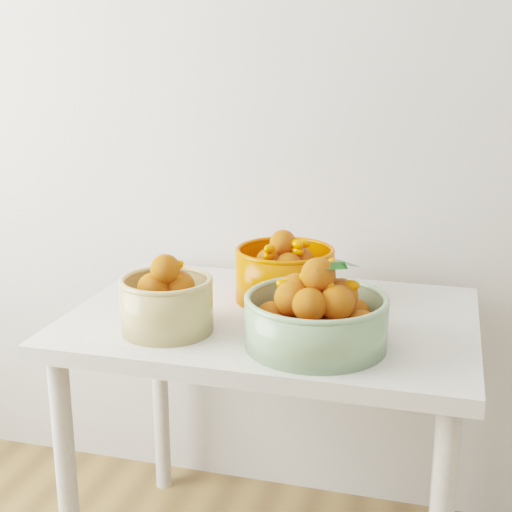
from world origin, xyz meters
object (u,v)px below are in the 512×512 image
object	(u,v)px
table	(272,349)
bowl_orange	(285,272)
bowl_green	(316,315)
bowl_cream	(167,302)

from	to	relation	value
table	bowl_orange	bearing A→B (deg)	88.49
table	bowl_green	xyz separation A→B (m)	(0.14, -0.17, 0.17)
bowl_cream	bowl_green	size ratio (longest dim) A/B	0.71
table	bowl_cream	distance (m)	0.32
table	bowl_orange	world-z (taller)	bowl_orange
table	bowl_cream	world-z (taller)	bowl_cream
table	bowl_green	bearing A→B (deg)	-50.06
bowl_green	bowl_cream	bearing A→B (deg)	-179.54
bowl_cream	bowl_green	xyz separation A→B (m)	(0.35, 0.00, -0.00)
bowl_cream	bowl_orange	xyz separation A→B (m)	(0.21, 0.29, 0.00)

